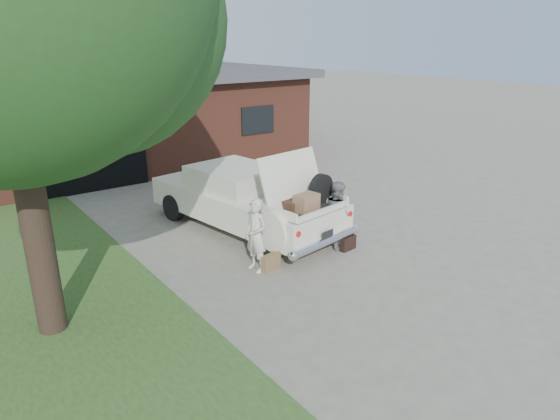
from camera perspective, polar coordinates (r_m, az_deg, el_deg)
ground at (r=10.31m, az=2.01°, el=-6.66°), size 90.00×90.00×0.00m
house at (r=20.09m, az=-16.86°, el=10.33°), size 12.80×7.80×3.30m
sedan at (r=12.16m, az=-3.97°, el=1.33°), size 2.78×5.52×2.13m
woman_left at (r=9.94m, az=-2.76°, el=-2.93°), size 0.42×0.58×1.51m
woman_right at (r=11.20m, az=6.55°, el=-0.46°), size 0.72×0.84×1.51m
suitcase_left at (r=10.15m, az=-1.04°, el=-6.01°), size 0.47×0.22×0.35m
suitcase_right at (r=11.19m, az=7.80°, el=-3.78°), size 0.43×0.18×0.32m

